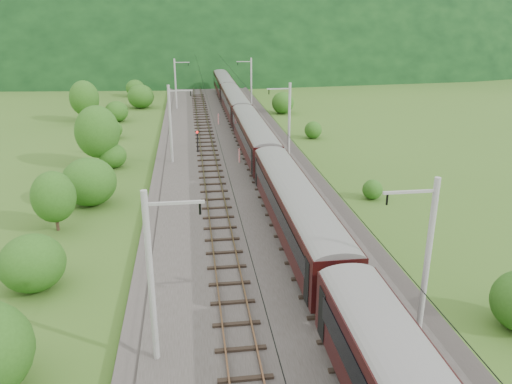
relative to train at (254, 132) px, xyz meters
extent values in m
plane|color=#30531A|center=(-2.40, -31.68, -3.31)|extent=(600.00, 600.00, 0.00)
cube|color=#38332D|center=(-2.40, -21.68, -3.16)|extent=(14.00, 220.00, 0.30)
cube|color=brown|center=(-5.52, -21.68, -2.81)|extent=(0.08, 220.00, 0.15)
cube|color=brown|center=(-4.08, -21.68, -2.81)|extent=(0.08, 220.00, 0.15)
cube|color=black|center=(-4.80, -21.68, -2.95)|extent=(2.40, 220.00, 0.12)
cube|color=brown|center=(-0.72, -21.68, -2.81)|extent=(0.08, 220.00, 0.15)
cube|color=brown|center=(0.72, -21.68, -2.81)|extent=(0.08, 220.00, 0.15)
cube|color=black|center=(0.00, -21.68, -2.95)|extent=(2.40, 220.00, 0.12)
cylinder|color=gray|center=(-8.60, -31.68, 0.99)|extent=(0.28, 0.28, 8.00)
cube|color=gray|center=(-7.40, -31.68, 4.39)|extent=(2.40, 0.12, 0.12)
cylinder|color=black|center=(-6.40, -31.68, 4.09)|extent=(0.10, 0.10, 0.50)
cylinder|color=gray|center=(-8.60, 0.32, 0.99)|extent=(0.28, 0.28, 8.00)
cube|color=gray|center=(-7.40, 0.32, 4.39)|extent=(2.40, 0.12, 0.12)
cylinder|color=black|center=(-6.40, 0.32, 4.09)|extent=(0.10, 0.10, 0.50)
cylinder|color=gray|center=(-8.60, 32.32, 0.99)|extent=(0.28, 0.28, 8.00)
cube|color=gray|center=(-7.40, 32.32, 4.39)|extent=(2.40, 0.12, 0.12)
cylinder|color=black|center=(-6.40, 32.32, 4.09)|extent=(0.10, 0.10, 0.50)
cylinder|color=gray|center=(-8.60, 64.32, 0.99)|extent=(0.28, 0.28, 8.00)
cube|color=gray|center=(-7.40, 64.32, 4.39)|extent=(2.40, 0.12, 0.12)
cylinder|color=black|center=(-6.40, 64.32, 4.09)|extent=(0.10, 0.10, 0.50)
cylinder|color=gray|center=(-8.60, 96.32, 0.99)|extent=(0.28, 0.28, 8.00)
cube|color=gray|center=(-7.40, 96.32, 4.39)|extent=(2.40, 0.12, 0.12)
cylinder|color=black|center=(-6.40, 96.32, 4.09)|extent=(0.10, 0.10, 0.50)
cylinder|color=gray|center=(3.80, -31.68, 0.99)|extent=(0.28, 0.28, 8.00)
cube|color=gray|center=(2.60, -31.68, 4.39)|extent=(2.40, 0.12, 0.12)
cylinder|color=black|center=(1.60, -31.68, 4.09)|extent=(0.10, 0.10, 0.50)
cylinder|color=gray|center=(3.80, 0.32, 0.99)|extent=(0.28, 0.28, 8.00)
cube|color=gray|center=(2.60, 0.32, 4.39)|extent=(2.40, 0.12, 0.12)
cylinder|color=black|center=(1.60, 0.32, 4.09)|extent=(0.10, 0.10, 0.50)
cylinder|color=gray|center=(3.80, 32.32, 0.99)|extent=(0.28, 0.28, 8.00)
cube|color=gray|center=(2.60, 32.32, 4.39)|extent=(2.40, 0.12, 0.12)
cylinder|color=black|center=(1.60, 32.32, 4.09)|extent=(0.10, 0.10, 0.50)
cylinder|color=gray|center=(3.80, 64.32, 0.99)|extent=(0.28, 0.28, 8.00)
cube|color=gray|center=(2.60, 64.32, 4.39)|extent=(2.40, 0.12, 0.12)
cylinder|color=black|center=(1.60, 64.32, 4.09)|extent=(0.10, 0.10, 0.50)
cylinder|color=gray|center=(3.80, 96.32, 0.99)|extent=(0.28, 0.28, 8.00)
cube|color=gray|center=(2.60, 96.32, 4.39)|extent=(2.40, 0.12, 0.12)
cylinder|color=black|center=(1.60, 96.32, 4.09)|extent=(0.10, 0.10, 0.50)
cylinder|color=black|center=(-4.80, -21.68, 3.79)|extent=(0.03, 198.00, 0.03)
cylinder|color=black|center=(0.00, -21.68, 3.79)|extent=(0.03, 198.00, 0.03)
ellipsoid|color=black|center=(-2.40, 228.32, -3.31)|extent=(504.00, 360.00, 244.00)
cube|color=black|center=(0.00, -34.75, -2.32)|extent=(2.03, 2.95, 0.83)
cube|color=black|center=(0.00, -20.73, -0.53)|extent=(2.67, 20.27, 2.76)
cylinder|color=slate|center=(0.00, -20.73, 0.72)|extent=(2.67, 20.17, 2.67)
cube|color=black|center=(-1.36, -20.73, -0.19)|extent=(0.05, 17.84, 1.06)
cube|color=black|center=(1.36, -20.73, -0.19)|extent=(0.05, 17.84, 1.06)
cube|color=black|center=(0.00, -27.82, -2.32)|extent=(2.03, 2.95, 0.83)
cube|color=black|center=(0.00, -13.63, -2.32)|extent=(2.03, 2.95, 0.83)
cube|color=black|center=(0.00, 0.39, -0.53)|extent=(2.67, 20.27, 2.76)
cylinder|color=slate|center=(0.00, 0.39, 0.72)|extent=(2.67, 20.17, 2.67)
cube|color=black|center=(-1.36, 0.39, -0.19)|extent=(0.05, 17.84, 1.06)
cube|color=black|center=(1.36, 0.39, -0.19)|extent=(0.05, 17.84, 1.06)
cube|color=black|center=(0.00, -6.70, -2.32)|extent=(2.03, 2.95, 0.83)
cube|color=black|center=(0.00, 7.49, -2.32)|extent=(2.03, 2.95, 0.83)
cube|color=black|center=(0.00, 21.51, -0.53)|extent=(2.67, 20.27, 2.76)
cylinder|color=slate|center=(0.00, 21.51, 0.72)|extent=(2.67, 20.17, 2.67)
cube|color=black|center=(-1.36, 21.51, -0.19)|extent=(0.05, 17.84, 1.06)
cube|color=black|center=(1.36, 21.51, -0.19)|extent=(0.05, 17.84, 1.06)
cube|color=black|center=(0.00, 14.42, -2.32)|extent=(2.03, 2.95, 0.83)
cube|color=black|center=(0.00, 28.61, -2.32)|extent=(2.03, 2.95, 0.83)
cube|color=black|center=(0.00, 42.64, -0.53)|extent=(2.67, 20.27, 2.76)
cylinder|color=slate|center=(0.00, 42.64, 0.72)|extent=(2.67, 20.17, 2.67)
cube|color=black|center=(-1.36, 42.64, -0.19)|extent=(0.05, 17.84, 1.06)
cube|color=black|center=(1.36, 42.64, -0.19)|extent=(0.05, 17.84, 1.06)
cube|color=black|center=(0.00, 35.54, -2.32)|extent=(2.03, 2.95, 0.83)
cube|color=black|center=(0.00, 49.73, -2.32)|extent=(2.03, 2.95, 0.83)
cube|color=#133B9B|center=(0.00, 72.05, -0.53)|extent=(2.67, 16.59, 2.76)
cylinder|color=slate|center=(0.00, 72.05, 0.72)|extent=(2.67, 16.50, 2.67)
cube|color=black|center=(-1.36, 72.05, -0.19)|extent=(0.05, 14.60, 1.06)
cube|color=black|center=(1.36, 72.05, -0.19)|extent=(0.05, 14.60, 1.06)
cube|color=black|center=(0.00, 66.24, -2.32)|extent=(2.03, 2.95, 0.83)
cube|color=black|center=(0.00, 77.86, -2.32)|extent=(2.03, 2.95, 0.83)
cube|color=yellow|center=(0.00, 80.14, -0.71)|extent=(2.73, 0.50, 2.49)
cube|color=yellow|center=(0.00, 63.96, -0.71)|extent=(2.73, 0.50, 2.49)
cube|color=black|center=(0.00, 75.05, 1.36)|extent=(0.08, 1.60, 0.83)
cylinder|color=red|center=(-2.58, 18.78, -2.26)|extent=(0.16, 0.16, 1.50)
cylinder|color=red|center=(-1.66, -0.80, -2.26)|extent=(0.16, 0.16, 1.50)
cylinder|color=black|center=(-5.86, 4.12, -1.91)|extent=(0.15, 0.15, 2.19)
sphere|color=red|center=(-5.86, 4.12, -0.76)|extent=(0.26, 0.26, 0.26)
ellipsoid|color=#255115|center=(-15.83, -24.15, -1.66)|extent=(3.66, 3.66, 3.30)
ellipsoid|color=#255115|center=(-15.02, -10.62, -1.32)|extent=(4.42, 4.42, 3.98)
ellipsoid|color=#255115|center=(-14.60, 0.09, -2.06)|extent=(2.77, 2.77, 2.49)
ellipsoid|color=#255115|center=(-16.44, 13.20, -2.13)|extent=(2.63, 2.63, 2.36)
ellipsoid|color=#255115|center=(-17.17, 24.11, -1.80)|extent=(3.36, 3.36, 3.02)
ellipsoid|color=#255115|center=(-14.56, 35.20, -1.33)|extent=(4.39, 4.39, 3.95)
ellipsoid|color=#255115|center=(-16.67, 48.32, -1.71)|extent=(3.56, 3.56, 3.20)
ellipsoid|color=#255115|center=(-14.70, 62.09, -1.87)|extent=(3.19, 3.19, 2.87)
cylinder|color=black|center=(-16.54, -15.71, -2.09)|extent=(0.24, 0.24, 2.44)
ellipsoid|color=#255115|center=(-16.54, -15.71, -0.70)|extent=(3.13, 3.13, 3.76)
cylinder|color=black|center=(-15.96, 0.47, -1.58)|extent=(0.24, 0.24, 3.46)
ellipsoid|color=#255115|center=(-15.96, 0.47, 0.40)|extent=(4.45, 4.45, 5.34)
cylinder|color=black|center=(-21.61, 24.50, -1.67)|extent=(0.24, 0.24, 3.27)
ellipsoid|color=#255115|center=(-21.61, 24.50, 0.20)|extent=(4.21, 4.21, 5.05)
ellipsoid|color=#255115|center=(8.54, -12.45, -2.54)|extent=(1.71, 1.71, 1.54)
ellipsoid|color=#255115|center=(8.89, 9.91, -2.32)|extent=(2.19, 2.19, 1.97)
ellipsoid|color=#255115|center=(8.17, 27.09, -1.75)|extent=(3.47, 3.47, 3.12)
camera|label=1|loc=(-6.68, -50.80, 11.57)|focal=35.00mm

